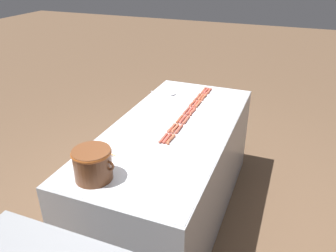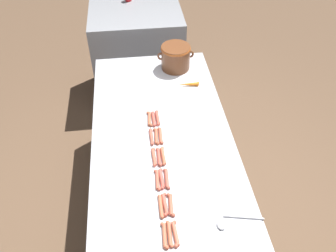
{
  "view_description": "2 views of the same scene",
  "coord_description": "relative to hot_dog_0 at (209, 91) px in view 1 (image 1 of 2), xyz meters",
  "views": [
    {
      "loc": [
        -0.86,
        2.27,
        2.14
      ],
      "look_at": [
        0.02,
        0.03,
        0.91
      ],
      "focal_mm": 35.72,
      "sensor_mm": 36.0,
      "label": 1
    },
    {
      "loc": [
        -0.16,
        -1.58,
        2.56
      ],
      "look_at": [
        0.05,
        0.14,
        0.9
      ],
      "focal_mm": 36.83,
      "sensor_mm": 36.0,
      "label": 2
    }
  ],
  "objects": [
    {
      "name": "hot_dog_10",
      "position": [
        0.03,
        0.55,
        0.0
      ],
      "size": [
        0.03,
        0.16,
        0.02
      ],
      "color": "#BB5042",
      "rests_on": "griddle_counter"
    },
    {
      "name": "ground_plane",
      "position": [
        0.07,
        0.86,
        -0.91
      ],
      "size": [
        20.0,
        20.0,
        0.0
      ],
      "primitive_type": "plane",
      "color": "brown"
    },
    {
      "name": "hot_dog_6",
      "position": [
        0.0,
        1.08,
        0.0
      ],
      "size": [
        0.03,
        0.16,
        0.02
      ],
      "color": "#B25C3E",
      "rests_on": "griddle_counter"
    },
    {
      "name": "hot_dog_5",
      "position": [
        -0.0,
        0.9,
        0.0
      ],
      "size": [
        0.02,
        0.16,
        0.02
      ],
      "color": "#B35341",
      "rests_on": "griddle_counter"
    },
    {
      "name": "serving_spoon",
      "position": [
        0.36,
        0.22,
        -0.0
      ],
      "size": [
        0.27,
        0.1,
        0.02
      ],
      "color": "#B7B7BC",
      "rests_on": "griddle_counter"
    },
    {
      "name": "hot_dog_1",
      "position": [
        0.0,
        0.18,
        0.0
      ],
      "size": [
        0.03,
        0.16,
        0.02
      ],
      "color": "#BD5B3E",
      "rests_on": "griddle_counter"
    },
    {
      "name": "hot_dog_18",
      "position": [
        0.06,
        0.72,
        0.0
      ],
      "size": [
        0.03,
        0.16,
        0.02
      ],
      "color": "#B95B3E",
      "rests_on": "griddle_counter"
    },
    {
      "name": "hot_dog_14",
      "position": [
        0.06,
        -0.0,
        0.0
      ],
      "size": [
        0.03,
        0.16,
        0.02
      ],
      "color": "#B55843",
      "rests_on": "griddle_counter"
    },
    {
      "name": "hot_dog_2",
      "position": [
        0.0,
        0.35,
        0.0
      ],
      "size": [
        0.02,
        0.16,
        0.02
      ],
      "color": "#BB5D3E",
      "rests_on": "griddle_counter"
    },
    {
      "name": "carrot",
      "position": [
        0.34,
        1.44,
        0.0
      ],
      "size": [
        0.18,
        0.05,
        0.03
      ],
      "color": "orange",
      "rests_on": "griddle_counter"
    },
    {
      "name": "hot_dog_3",
      "position": [
        0.0,
        0.54,
        0.0
      ],
      "size": [
        0.03,
        0.16,
        0.02
      ],
      "color": "#BE5641",
      "rests_on": "griddle_counter"
    },
    {
      "name": "hot_dog_4",
      "position": [
        -0.0,
        0.72,
        0.0
      ],
      "size": [
        0.03,
        0.16,
        0.02
      ],
      "color": "#BD5943",
      "rests_on": "griddle_counter"
    },
    {
      "name": "hot_dog_16",
      "position": [
        0.06,
        0.36,
        0.0
      ],
      "size": [
        0.03,
        0.16,
        0.02
      ],
      "color": "#B4553F",
      "rests_on": "griddle_counter"
    },
    {
      "name": "hot_dog_9",
      "position": [
        0.03,
        0.36,
        0.0
      ],
      "size": [
        0.03,
        0.16,
        0.02
      ],
      "color": "#BE5342",
      "rests_on": "griddle_counter"
    },
    {
      "name": "griddle_counter",
      "position": [
        0.07,
        0.86,
        -0.46
      ],
      "size": [
        0.95,
        2.11,
        0.9
      ],
      "color": "#9EA0A5",
      "rests_on": "ground_plane"
    },
    {
      "name": "hot_dog_8",
      "position": [
        0.03,
        0.18,
        0.0
      ],
      "size": [
        0.03,
        0.16,
        0.02
      ],
      "color": "#B45A3D",
      "rests_on": "griddle_counter"
    },
    {
      "name": "hot_dog_15",
      "position": [
        0.06,
        0.18,
        0.0
      ],
      "size": [
        0.03,
        0.16,
        0.02
      ],
      "color": "#BD5D45",
      "rests_on": "griddle_counter"
    },
    {
      "name": "hot_dog_19",
      "position": [
        0.06,
        0.91,
        0.0
      ],
      "size": [
        0.03,
        0.16,
        0.02
      ],
      "color": "#BD5840",
      "rests_on": "griddle_counter"
    },
    {
      "name": "hot_dog_17",
      "position": [
        0.06,
        0.54,
        0.0
      ],
      "size": [
        0.03,
        0.16,
        0.02
      ],
      "color": "#B05141",
      "rests_on": "griddle_counter"
    },
    {
      "name": "hot_dog_13",
      "position": [
        0.03,
        1.08,
        0.0
      ],
      "size": [
        0.02,
        0.16,
        0.02
      ],
      "color": "#BD5042",
      "rests_on": "griddle_counter"
    },
    {
      "name": "bean_pot",
      "position": [
        0.27,
        1.71,
        0.1
      ],
      "size": [
        0.31,
        0.25,
        0.2
      ],
      "color": "brown",
      "rests_on": "griddle_counter"
    },
    {
      "name": "hot_dog_0",
      "position": [
        0.0,
        0.0,
        0.0
      ],
      "size": [
        0.03,
        0.16,
        0.02
      ],
      "color": "#BD553F",
      "rests_on": "griddle_counter"
    },
    {
      "name": "hot_dog_12",
      "position": [
        0.03,
        0.9,
        0.0
      ],
      "size": [
        0.03,
        0.16,
        0.02
      ],
      "color": "#B15A3F",
      "rests_on": "griddle_counter"
    },
    {
      "name": "hot_dog_20",
      "position": [
        0.06,
        1.08,
        0.0
      ],
      "size": [
        0.03,
        0.16,
        0.02
      ],
      "color": "#BA5141",
      "rests_on": "griddle_counter"
    },
    {
      "name": "hot_dog_11",
      "position": [
        0.03,
        0.72,
        0.0
      ],
      "size": [
        0.03,
        0.16,
        0.02
      ],
      "color": "#B44F41",
      "rests_on": "griddle_counter"
    },
    {
      "name": "hot_dog_7",
      "position": [
        0.03,
        -0.0,
        0.0
      ],
      "size": [
        0.03,
        0.16,
        0.02
      ],
      "color": "#BA4F45",
      "rests_on": "griddle_counter"
    }
  ]
}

